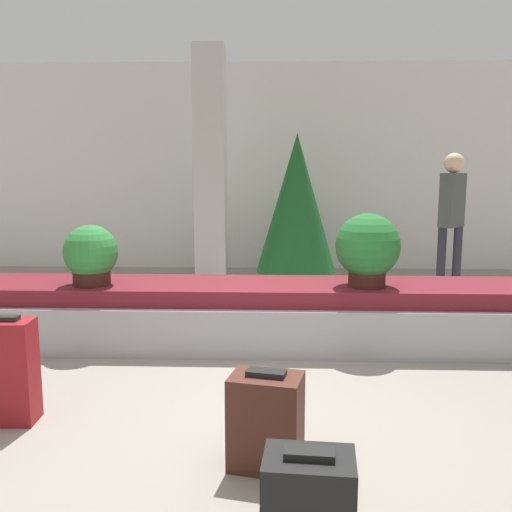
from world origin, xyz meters
name	(u,v)px	position (x,y,z in m)	size (l,w,h in m)	color
ground_plane	(247,420)	(0.00, 0.00, 0.00)	(18.00, 18.00, 0.00)	gray
back_wall	(265,168)	(0.00, 5.58, 1.60)	(18.00, 0.06, 3.20)	silver
carousel	(256,315)	(0.00, 1.61, 0.27)	(7.26, 0.94, 0.57)	#9E9EA3
pillar	(210,168)	(-0.72, 4.30, 1.60)	(0.41, 0.41, 3.20)	beige
suitcase_2	(7,371)	(-1.53, -0.07, 0.34)	(0.36, 0.23, 0.70)	maroon
suitcase_3	(266,421)	(0.13, -0.57, 0.26)	(0.43, 0.35, 0.55)	#472319
potted_plant_0	(368,249)	(0.99, 1.50, 0.91)	(0.57, 0.57, 0.65)	#381914
potted_plant_1	(91,255)	(-1.47, 1.48, 0.84)	(0.48, 0.48, 0.54)	#381914
traveler_0	(452,209)	(2.40, 3.81, 1.08)	(0.36, 0.34, 1.79)	#282833
decorated_tree	(297,203)	(0.46, 4.33, 1.12)	(1.10, 1.10, 2.07)	#4C331E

